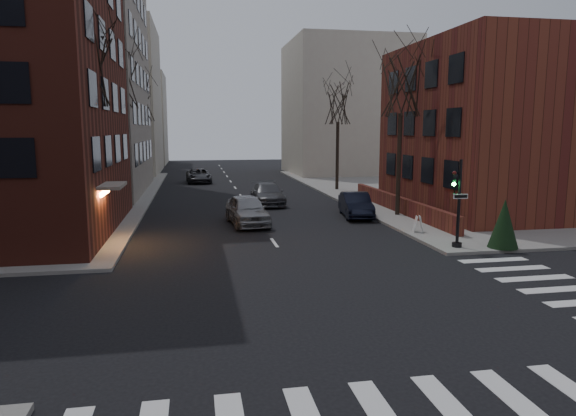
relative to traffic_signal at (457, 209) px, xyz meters
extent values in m
plane|color=black|center=(-7.94, -8.99, -1.91)|extent=(160.00, 160.00, 0.00)
cube|color=gray|center=(21.06, 21.01, -1.83)|extent=(44.00, 44.00, 0.15)
cube|color=#A29586|center=(-24.94, 25.01, 12.09)|extent=(18.00, 18.00, 28.00)
cube|color=maroon|center=(8.56, 10.01, 3.59)|extent=(12.00, 14.00, 11.00)
cube|color=maroon|center=(1.36, 10.01, -1.26)|extent=(0.35, 16.00, 1.00)
cube|color=beige|center=(-22.94, 46.01, 7.09)|extent=(14.00, 16.00, 18.00)
cube|color=beige|center=(7.06, 41.01, 6.09)|extent=(14.00, 14.00, 16.00)
cube|color=beige|center=(-20.94, 63.01, 5.09)|extent=(10.00, 12.00, 14.00)
cylinder|color=black|center=(0.06, 0.01, 0.24)|extent=(0.14, 0.14, 4.00)
cylinder|color=black|center=(0.06, 0.01, -1.66)|extent=(0.44, 0.44, 0.20)
imported|color=black|center=(-0.19, 0.01, 1.09)|extent=(0.16, 0.20, 1.00)
sphere|color=#19FF4C|center=(-0.26, -0.04, 1.14)|extent=(0.18, 0.18, 0.18)
cube|color=white|center=(0.06, -0.11, 0.59)|extent=(0.70, 0.03, 0.22)
cylinder|color=#2D231C|center=(-16.74, 5.01, 1.57)|extent=(0.28, 0.28, 6.65)
cylinder|color=#2D231C|center=(-16.74, 17.01, 1.74)|extent=(0.28, 0.28, 7.00)
cylinder|color=#2D231C|center=(-16.74, 31.01, 1.39)|extent=(0.28, 0.28, 6.30)
cylinder|color=#2D231C|center=(0.86, 9.01, 1.39)|extent=(0.28, 0.28, 6.30)
cylinder|color=#2D231C|center=(0.86, 23.01, 1.22)|extent=(0.28, 0.28, 5.95)
cylinder|color=black|center=(-16.14, 13.01, 1.24)|extent=(0.12, 0.12, 6.00)
sphere|color=#FFA54C|center=(-16.14, 13.01, 4.34)|extent=(0.36, 0.36, 0.36)
cylinder|color=black|center=(-16.14, 33.01, 1.24)|extent=(0.12, 0.12, 6.00)
sphere|color=#FFA54C|center=(-16.14, 33.01, 4.34)|extent=(0.36, 0.36, 0.36)
imported|color=black|center=(-1.74, 9.45, -1.14)|extent=(2.24, 4.81, 1.53)
imported|color=gray|center=(-8.74, 8.06, -1.05)|extent=(2.49, 5.22, 1.72)
imported|color=#424347|center=(-6.44, 15.80, -1.14)|extent=(2.21, 5.33, 1.54)
imported|color=#39393D|center=(-11.25, 32.48, -1.19)|extent=(2.71, 5.31, 1.44)
cube|color=silver|center=(-0.20, 3.62, -1.33)|extent=(0.50, 0.61, 0.85)
cone|color=black|center=(2.05, -0.49, -0.64)|extent=(1.58, 1.58, 2.23)
camera|label=1|loc=(-11.68, -21.17, 3.60)|focal=32.00mm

